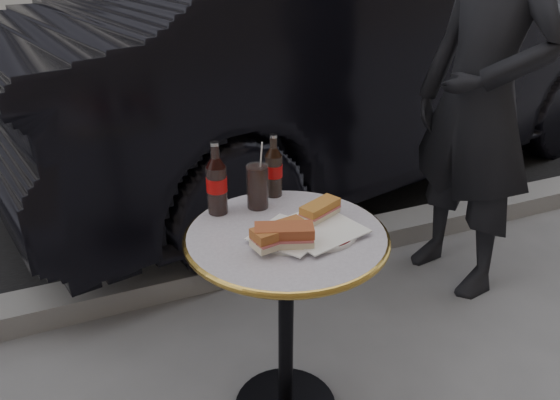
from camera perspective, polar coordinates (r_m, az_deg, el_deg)
name	(u,v)px	position (r m, az deg, el deg)	size (l,w,h in m)	color
asphalt_road	(107,87)	(6.52, -17.60, 11.21)	(40.00, 8.00, 0.00)	black
curb	(213,271)	(2.73, -7.05, -7.33)	(40.00, 0.20, 0.12)	gray
bistro_table	(286,329)	(1.85, 0.62, -13.37)	(0.62, 0.62, 0.73)	#BAB2C4
plate_left	(289,237)	(1.61, 0.96, -3.85)	(0.20, 0.20, 0.01)	silver
plate_right	(318,230)	(1.65, 3.99, -3.19)	(0.24, 0.24, 0.01)	white
sandwich_left_a	(279,236)	(1.55, -0.06, -3.74)	(0.16, 0.08, 0.06)	#A55A29
sandwich_left_b	(284,236)	(1.54, 0.43, -3.81)	(0.17, 0.08, 0.06)	#9E4828
sandwich_right	(320,211)	(1.69, 4.21, -1.12)	(0.14, 0.06, 0.05)	#B4702D
cola_bottle_left	(216,178)	(1.72, -6.67, 2.29)	(0.07, 0.07, 0.24)	black
cola_bottle_right	(274,165)	(1.83, -0.68, 3.65)	(0.06, 0.06, 0.22)	black
cola_glass	(258,186)	(1.77, -2.37, 1.43)	(0.07, 0.07, 0.15)	black
parked_car	(359,58)	(3.86, 8.22, 14.46)	(4.77, 1.65, 1.57)	black
pedestrian	(481,102)	(2.55, 20.25, 9.63)	(0.65, 0.42, 1.78)	black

